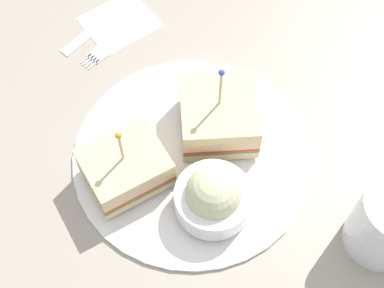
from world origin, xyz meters
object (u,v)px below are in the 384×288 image
(sandwich_half_back, at_px, (125,167))
(knife, at_px, (94,29))
(coleslaw_bowl, at_px, (213,196))
(napkin, at_px, (120,22))
(fork, at_px, (109,45))
(plate, at_px, (192,154))
(sandwich_half_front, at_px, (218,115))

(sandwich_half_back, relative_size, knife, 0.93)
(coleslaw_bowl, height_order, napkin, coleslaw_bowl)
(coleslaw_bowl, xyz_separation_m, fork, (0.21, -0.17, -0.03))
(napkin, xyz_separation_m, knife, (0.03, 0.02, 0.00))
(plate, xyz_separation_m, napkin, (0.17, -0.16, -0.00))
(fork, distance_m, knife, 0.04)
(sandwich_half_back, xyz_separation_m, knife, (0.14, -0.19, -0.03))
(coleslaw_bowl, relative_size, knife, 0.68)
(sandwich_half_front, xyz_separation_m, sandwich_half_back, (0.07, 0.10, -0.00))
(sandwich_half_back, distance_m, napkin, 0.25)
(plate, distance_m, napkin, 0.23)
(knife, bearing_deg, fork, 148.72)
(napkin, relative_size, fork, 0.81)
(plate, relative_size, sandwich_half_back, 2.45)
(knife, bearing_deg, plate, 144.84)
(fork, bearing_deg, knife, -31.28)
(sandwich_half_front, distance_m, napkin, 0.22)
(plate, xyz_separation_m, coleslaw_bowl, (-0.05, 0.05, 0.03))
(plate, relative_size, knife, 2.27)
(sandwich_half_front, height_order, knife, sandwich_half_front)
(sandwich_half_back, distance_m, fork, 0.21)
(sandwich_half_front, bearing_deg, sandwich_half_back, 53.29)
(sandwich_half_front, height_order, sandwich_half_back, sandwich_half_front)
(coleslaw_bowl, height_order, fork, coleslaw_bowl)
(plate, relative_size, fork, 2.46)
(plate, relative_size, napkin, 3.05)
(fork, bearing_deg, coleslaw_bowl, 140.35)
(sandwich_half_back, bearing_deg, fork, -58.67)
(plate, xyz_separation_m, sandwich_half_front, (-0.02, -0.04, 0.03))
(sandwich_half_back, height_order, fork, sandwich_half_back)
(sandwich_half_back, distance_m, knife, 0.24)
(fork, bearing_deg, sandwich_half_front, 157.60)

